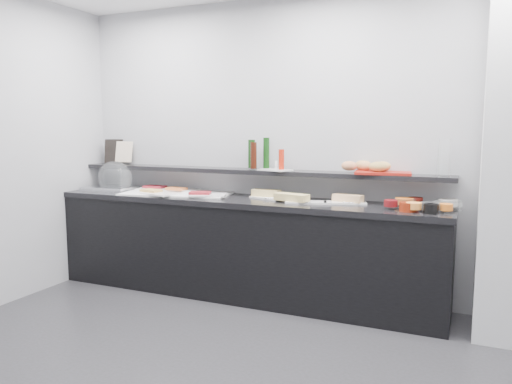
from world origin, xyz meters
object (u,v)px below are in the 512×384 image
at_px(cloche_base, 110,188).
at_px(sandwich_plate_mid, 306,202).
at_px(framed_print, 114,152).
at_px(condiment_tray, 275,170).
at_px(carafe, 444,157).
at_px(bread_tray, 383,173).

distance_m(cloche_base, sandwich_plate_mid, 2.10).
bearing_deg(cloche_base, framed_print, 115.63).
xyz_separation_m(condiment_tray, carafe, (1.42, 0.05, 0.14)).
relative_size(framed_print, carafe, 0.87).
relative_size(framed_print, bread_tray, 0.58).
bearing_deg(condiment_tray, framed_print, -162.10).
height_order(cloche_base, framed_print, framed_print).
distance_m(cloche_base, framed_print, 0.45).
distance_m(sandwich_plate_mid, carafe, 1.16).
bearing_deg(framed_print, bread_tray, -22.47).
relative_size(sandwich_plate_mid, bread_tray, 0.76).
xyz_separation_m(sandwich_plate_mid, carafe, (1.06, 0.23, 0.39)).
height_order(framed_print, carafe, carafe).
bearing_deg(carafe, cloche_base, -176.49).
bearing_deg(sandwich_plate_mid, bread_tray, 7.48).
bearing_deg(framed_print, sandwich_plate_mid, -29.01).
xyz_separation_m(sandwich_plate_mid, condiment_tray, (-0.35, 0.18, 0.25)).
xyz_separation_m(framed_print, carafe, (3.29, -0.04, 0.02)).
relative_size(sandwich_plate_mid, condiment_tray, 1.22).
bearing_deg(condiment_tray, cloche_base, -154.66).
height_order(cloche_base, condiment_tray, condiment_tray).
bearing_deg(bread_tray, sandwich_plate_mid, -165.12).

